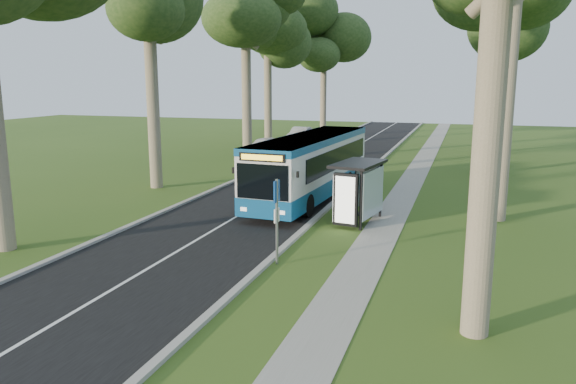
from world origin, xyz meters
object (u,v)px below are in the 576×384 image
bus_stop_sign (277,212)px  litter_bin (369,194)px  car_silver (300,135)px  bus (311,167)px  car_white (264,147)px  bus_shelter (359,182)px

bus_stop_sign → litter_bin: bus_stop_sign is taller
car_silver → bus: bearing=-72.5°
litter_bin → car_white: bearing=126.6°
bus_shelter → car_silver: bus_shelter is taller
bus_stop_sign → car_silver: (-9.56, 34.78, -1.03)m
bus_stop_sign → bus_shelter: (1.60, 5.94, 0.05)m
car_white → litter_bin: bearing=-43.2°
bus → litter_bin: (3.06, -0.48, -1.12)m
car_white → car_silver: (-0.17, 10.52, -0.04)m
bus_shelter → car_white: bearing=130.7°
car_silver → car_white: bearing=-89.3°
bus_stop_sign → bus_shelter: size_ratio=0.89×
bus → car_silver: bus is taller
bus_shelter → litter_bin: 4.03m
bus → bus_shelter: (3.28, -4.30, 0.15)m
litter_bin → car_silver: bearing=113.6°
bus_shelter → car_silver: 30.94m
bus → bus_stop_sign: size_ratio=4.29×
bus → car_silver: 25.79m
bus_shelter → litter_bin: bearing=103.0°
bus_shelter → bus: bearing=137.1°
car_white → car_silver: car_white is taller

